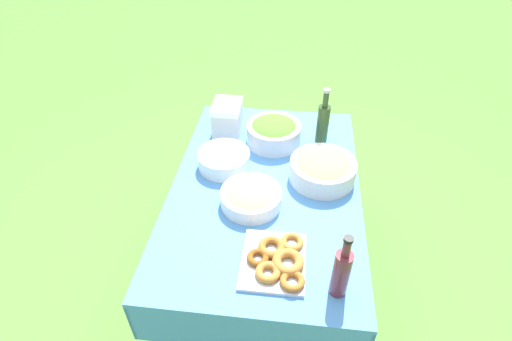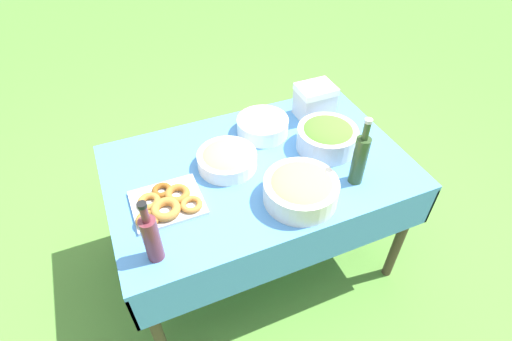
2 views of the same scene
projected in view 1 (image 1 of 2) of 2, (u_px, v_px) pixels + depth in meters
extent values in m
plane|color=#568C38|center=(264.00, 277.00, 2.37)|extent=(14.00, 14.00, 0.00)
cube|color=#4C8CD1|center=(266.00, 187.00, 1.91)|extent=(1.39, 0.89, 0.02)
cube|color=#4C8CD1|center=(179.00, 198.00, 2.03)|extent=(1.39, 0.01, 0.22)
cube|color=#4C8CD1|center=(354.00, 212.00, 1.95)|extent=(1.39, 0.01, 0.22)
cube|color=#4C8CD1|center=(276.00, 129.00, 2.52)|extent=(0.01, 0.89, 0.22)
cube|color=#4C8CD1|center=(247.00, 336.00, 1.46)|extent=(0.01, 0.89, 0.22)
cylinder|color=#473828|center=(217.00, 160.00, 2.66)|extent=(0.05, 0.05, 0.71)
cylinder|color=#473828|center=(333.00, 169.00, 2.60)|extent=(0.05, 0.05, 0.71)
cylinder|color=silver|center=(274.00, 134.00, 2.14)|extent=(0.29, 0.29, 0.11)
ellipsoid|color=#51892D|center=(274.00, 127.00, 2.11)|extent=(0.25, 0.25, 0.07)
cylinder|color=white|center=(251.00, 198.00, 1.78)|extent=(0.27, 0.27, 0.07)
ellipsoid|color=tan|center=(251.00, 194.00, 1.77)|extent=(0.24, 0.24, 0.06)
cube|color=silver|center=(273.00, 261.00, 1.55)|extent=(0.29, 0.25, 0.02)
torus|color=#A36628|center=(272.00, 247.00, 1.57)|extent=(0.15, 0.15, 0.03)
torus|color=#B27533|center=(268.00, 272.00, 1.48)|extent=(0.13, 0.13, 0.03)
torus|color=#B27533|center=(292.00, 242.00, 1.60)|extent=(0.12, 0.12, 0.02)
torus|color=#B27533|center=(288.00, 262.00, 1.51)|extent=(0.12, 0.12, 0.04)
torus|color=brown|center=(258.00, 258.00, 1.54)|extent=(0.12, 0.12, 0.03)
torus|color=#A36628|center=(292.00, 281.00, 1.45)|extent=(0.10, 0.10, 0.03)
cylinder|color=white|center=(224.00, 165.00, 2.01)|extent=(0.26, 0.26, 0.01)
cylinder|color=white|center=(224.00, 163.00, 2.00)|extent=(0.26, 0.26, 0.01)
cylinder|color=white|center=(224.00, 162.00, 2.00)|extent=(0.26, 0.26, 0.01)
cylinder|color=white|center=(224.00, 160.00, 1.99)|extent=(0.26, 0.26, 0.01)
cylinder|color=white|center=(224.00, 158.00, 1.98)|extent=(0.26, 0.26, 0.01)
cylinder|color=white|center=(224.00, 156.00, 1.97)|extent=(0.26, 0.26, 0.01)
cylinder|color=white|center=(224.00, 154.00, 1.97)|extent=(0.26, 0.26, 0.01)
cylinder|color=#2D4723|center=(322.00, 127.00, 2.08)|extent=(0.06, 0.06, 0.24)
cylinder|color=#2D4723|center=(326.00, 100.00, 1.98)|extent=(0.03, 0.03, 0.08)
cylinder|color=#B7B7B7|center=(327.00, 91.00, 1.95)|extent=(0.03, 0.03, 0.02)
cylinder|color=maroon|center=(341.00, 274.00, 1.39)|extent=(0.06, 0.06, 0.21)
cylinder|color=maroon|center=(347.00, 248.00, 1.30)|extent=(0.03, 0.03, 0.07)
cylinder|color=black|center=(349.00, 240.00, 1.27)|extent=(0.03, 0.03, 0.02)
cylinder|color=silver|center=(323.00, 171.00, 1.91)|extent=(0.32, 0.32, 0.10)
ellipsoid|color=tan|center=(323.00, 165.00, 1.89)|extent=(0.28, 0.28, 0.07)
cube|color=silver|center=(228.00, 121.00, 2.21)|extent=(0.18, 0.15, 0.14)
cube|color=white|center=(227.00, 107.00, 2.16)|extent=(0.19, 0.15, 0.04)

